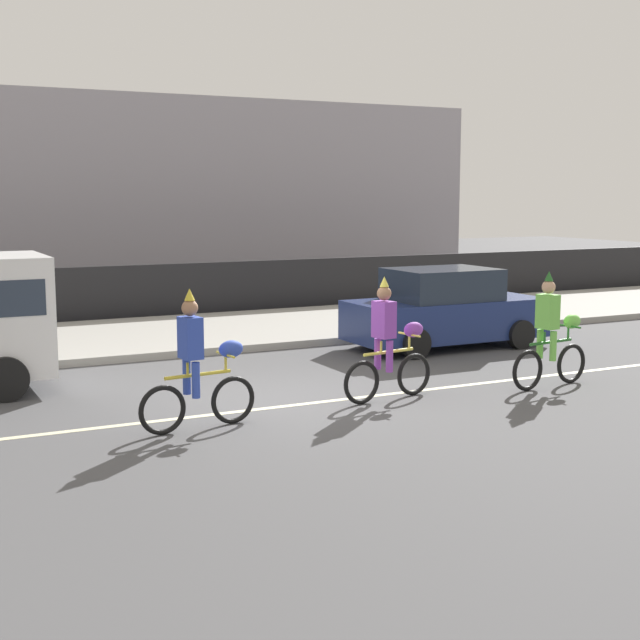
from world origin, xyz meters
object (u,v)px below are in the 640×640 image
Objects in this scene: parade_cyclist_cobalt at (199,368)px; parked_car_navy at (444,310)px; parade_cyclist_lime at (552,336)px; parade_cyclist_purple at (389,346)px.

parade_cyclist_cobalt is 7.71m from parked_car_navy.
parade_cyclist_lime is 4.01m from parked_car_navy.
parade_cyclist_cobalt is at bearing -173.73° from parade_cyclist_purple.
parade_cyclist_purple is 1.00× the size of parade_cyclist_lime.
parade_cyclist_lime is (2.85, -0.40, 0.00)m from parade_cyclist_purple.
parade_cyclist_purple is 2.88m from parade_cyclist_lime.
parked_car_navy is (0.62, 3.96, -0.06)m from parade_cyclist_lime.
parked_car_navy is at bearing 45.76° from parade_cyclist_purple.
parade_cyclist_purple is 0.47× the size of parked_car_navy.
parade_cyclist_lime is at bearing -0.52° from parade_cyclist_cobalt.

